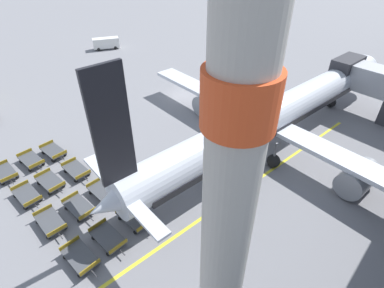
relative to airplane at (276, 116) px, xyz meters
name	(u,v)px	position (x,y,z in m)	size (l,w,h in m)	color
ground_plane	(183,96)	(-15.52, 1.38, -3.45)	(500.00, 500.00, 0.00)	gray
airplane	(276,116)	(0.00, 0.00, 0.00)	(37.22, 42.83, 13.61)	silver
service_van	(106,43)	(-41.34, 5.63, -2.30)	(3.94, 5.25, 2.12)	white
baggage_dolly_row_near_col_a	(5,173)	(-15.52, -22.68, -2.97)	(3.62, 1.73, 0.92)	#424449
baggage_dolly_row_near_col_b	(27,195)	(-10.96, -22.46, -2.97)	(3.62, 1.73, 0.92)	#424449
baggage_dolly_row_near_col_c	(51,222)	(-6.58, -22.40, -2.97)	(3.63, 1.78, 0.92)	#424449
baggage_dolly_row_near_col_d	(80,257)	(-2.01, -22.37, -2.97)	(3.61, 1.71, 0.92)	#424449
baggage_dolly_row_mid_a_col_a	(31,160)	(-15.62, -20.13, -2.97)	(3.63, 1.77, 0.92)	#424449
baggage_dolly_row_mid_a_col_b	(50,182)	(-11.14, -20.26, -2.97)	(3.63, 1.77, 0.92)	#424449
baggage_dolly_row_mid_a_col_c	(79,207)	(-6.38, -20.00, -2.97)	(3.62, 1.75, 0.92)	#424449
baggage_dolly_row_mid_a_col_d	(108,238)	(-2.00, -20.07, -2.97)	(3.61, 1.70, 0.92)	#424449
baggage_dolly_row_mid_b_col_a	(53,151)	(-15.46, -17.88, -2.97)	(3.64, 1.79, 0.92)	#424449
baggage_dolly_row_mid_b_col_b	(76,170)	(-10.93, -17.76, -2.97)	(3.61, 1.71, 0.92)	#424449
baggage_dolly_row_mid_b_col_c	(103,192)	(-6.48, -17.62, -2.97)	(3.61, 1.70, 0.92)	#424449
baggage_dolly_row_mid_b_col_d	(134,218)	(-2.13, -17.53, -2.97)	(3.61, 1.71, 0.92)	#424449
stand_guidance_stripe	(237,194)	(2.05, -9.17, -3.44)	(4.01, 37.54, 0.01)	yellow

